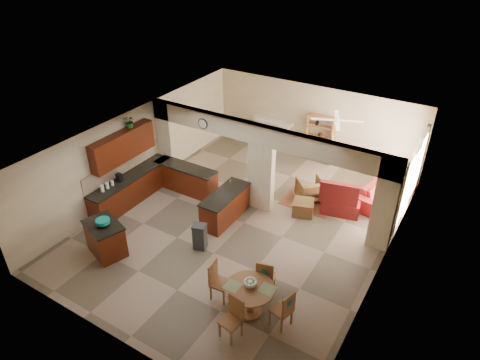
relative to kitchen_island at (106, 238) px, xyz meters
The scene contains 39 objects.
floor 3.99m from the kitchen_island, 50.97° to the left, with size 10.00×10.00×0.00m, color gray.
ceiling 4.59m from the kitchen_island, 50.97° to the left, with size 10.00×10.00×0.00m, color white.
wall_back 8.50m from the kitchen_island, 72.84° to the left, with size 8.00×8.00×0.00m, color beige.
wall_front 3.28m from the kitchen_island, 37.66° to the right, with size 8.00×8.00×0.00m, color beige.
wall_left 3.55m from the kitchen_island, 116.10° to the left, with size 10.00×10.00×0.00m, color beige.
wall_right 7.24m from the kitchen_island, 25.35° to the left, with size 10.00×10.00×0.00m, color beige.
partition_left_pier 4.35m from the kitchen_island, 106.49° to the left, with size 0.60×0.25×2.80m, color beige.
partition_center_pier 4.82m from the kitchen_island, 58.54° to the left, with size 0.80×0.25×2.20m, color beige.
partition_right_pier 7.47m from the kitchen_island, 33.35° to the left, with size 0.60×0.25×2.80m, color beige.
partition_header 5.19m from the kitchen_island, 58.54° to the left, with size 8.00×0.25×0.60m, color beige.
kitchen_counter 2.93m from the kitchen_island, 105.18° to the left, with size 2.52×3.29×1.48m.
upper_cabinets 3.00m from the kitchen_island, 120.24° to the left, with size 0.35×2.40×0.90m, color #401207.
peninsula 3.52m from the kitchen_island, 57.42° to the left, with size 0.70×1.85×0.91m.
wall_clock 4.42m from the kitchen_island, 82.84° to the left, with size 0.34×0.34×0.03m, color #482E18.
rug 6.38m from the kitchen_island, 54.49° to the left, with size 1.60×1.30×0.01m, color brown.
fireplace 7.96m from the kitchen_island, 83.55° to the left, with size 1.60×0.35×1.20m.
shelving_unit 8.40m from the kitchen_island, 70.20° to the left, with size 1.00×0.32×1.80m, color #9E5836.
window_a 8.44m from the kitchen_island, 39.75° to the left, with size 0.02×0.90×1.90m, color white.
window_b 9.61m from the kitchen_island, 47.59° to the left, with size 0.02×0.90×1.90m, color white.
glazed_door 8.99m from the kitchen_island, 43.93° to the left, with size 0.02×0.70×2.10m, color white.
drape_a_left 8.04m from the kitchen_island, 36.63° to the left, with size 0.10×0.28×2.30m, color #3E1919.
drape_a_right 8.80m from the kitchen_island, 42.93° to the left, with size 0.10×0.28×2.30m, color #3E1919.
drape_b_left 9.15m from the kitchen_island, 45.23° to the left, with size 0.10×0.28×2.30m, color #3E1919.
drape_b_right 10.04m from the kitchen_island, 50.08° to the left, with size 0.10×0.28×2.30m, color #3E1919.
ceiling_fan 7.56m from the kitchen_island, 56.69° to the left, with size 1.00×1.00×0.10m, color white.
kitchen_island is the anchor object (origin of this frame).
teal_bowl 0.56m from the kitchen_island, 10.96° to the right, with size 0.37×0.37×0.17m, color #13867D.
trash_can 2.52m from the kitchen_island, 35.62° to the left, with size 0.34×0.29×0.72m, color #2D2D2F.
dining_table 4.36m from the kitchen_island, ahead, with size 1.13×1.13×0.77m.
fruit_bowl 4.35m from the kitchen_island, ahead, with size 0.30×0.30×0.16m, color #5EA824.
sofa 8.69m from the kitchen_island, 48.21° to the left, with size 0.96×2.45×0.71m, color maroon.
chaise 7.06m from the kitchen_island, 48.03° to the left, with size 1.15×0.94×0.46m, color maroon.
armchair 6.43m from the kitchen_island, 55.61° to the left, with size 0.76×0.79×0.72m, color maroon.
ottoman 5.85m from the kitchen_island, 49.52° to the left, with size 0.61×0.61×0.44m, color maroon.
plant 3.66m from the kitchen_island, 116.23° to the left, with size 0.36×0.31×0.40m, color #215316.
chair_north 4.47m from the kitchen_island, 11.70° to the left, with size 0.51×0.51×1.02m.
chair_east 5.21m from the kitchen_island, ahead, with size 0.51×0.51×1.02m.
chair_south 4.39m from the kitchen_island, ahead, with size 0.48×0.48×1.02m.
chair_west 3.46m from the kitchen_island, ahead, with size 0.46×0.46×1.02m.
Camera 1 is at (5.26, -8.86, 7.76)m, focal length 32.00 mm.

